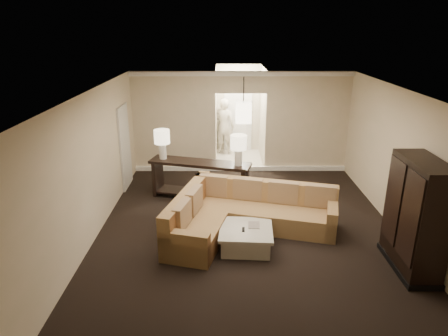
{
  "coord_description": "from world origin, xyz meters",
  "views": [
    {
      "loc": [
        -0.5,
        -6.85,
        3.94
      ],
      "look_at": [
        -0.47,
        1.2,
        1.06
      ],
      "focal_mm": 32.0,
      "sensor_mm": 36.0,
      "label": 1
    }
  ],
  "objects_px": {
    "sectional_sofa": "(241,214)",
    "armoire": "(416,219)",
    "person": "(224,123)",
    "drink_table": "(264,195)",
    "coffee_table": "(246,238)",
    "console_table": "(200,177)"
  },
  "relations": [
    {
      "from": "sectional_sofa",
      "to": "armoire",
      "type": "height_order",
      "value": "armoire"
    },
    {
      "from": "person",
      "to": "drink_table",
      "type": "bearing_deg",
      "value": 121.15
    },
    {
      "from": "sectional_sofa",
      "to": "coffee_table",
      "type": "relative_size",
      "value": 3.38
    },
    {
      "from": "coffee_table",
      "to": "sectional_sofa",
      "type": "bearing_deg",
      "value": 95.47
    },
    {
      "from": "person",
      "to": "armoire",
      "type": "bearing_deg",
      "value": 135.75
    },
    {
      "from": "coffee_table",
      "to": "drink_table",
      "type": "height_order",
      "value": "drink_table"
    },
    {
      "from": "armoire",
      "to": "drink_table",
      "type": "height_order",
      "value": "armoire"
    },
    {
      "from": "coffee_table",
      "to": "console_table",
      "type": "xyz_separation_m",
      "value": [
        -0.97,
        2.28,
        0.35
      ]
    },
    {
      "from": "drink_table",
      "to": "console_table",
      "type": "bearing_deg",
      "value": 151.08
    },
    {
      "from": "drink_table",
      "to": "armoire",
      "type": "bearing_deg",
      "value": -43.19
    },
    {
      "from": "console_table",
      "to": "person",
      "type": "relative_size",
      "value": 1.23
    },
    {
      "from": "coffee_table",
      "to": "drink_table",
      "type": "relative_size",
      "value": 1.78
    },
    {
      "from": "console_table",
      "to": "armoire",
      "type": "distance_m",
      "value": 4.77
    },
    {
      "from": "coffee_table",
      "to": "drink_table",
      "type": "bearing_deg",
      "value": 72.14
    },
    {
      "from": "sectional_sofa",
      "to": "person",
      "type": "bearing_deg",
      "value": 108.21
    },
    {
      "from": "armoire",
      "to": "drink_table",
      "type": "bearing_deg",
      "value": 136.81
    },
    {
      "from": "drink_table",
      "to": "person",
      "type": "distance_m",
      "value": 4.52
    },
    {
      "from": "sectional_sofa",
      "to": "drink_table",
      "type": "bearing_deg",
      "value": 71.51
    },
    {
      "from": "sectional_sofa",
      "to": "armoire",
      "type": "relative_size",
      "value": 1.8
    },
    {
      "from": "person",
      "to": "coffee_table",
      "type": "bearing_deg",
      "value": 113.82
    },
    {
      "from": "console_table",
      "to": "armoire",
      "type": "xyz_separation_m",
      "value": [
        3.73,
        -2.94,
        0.38
      ]
    },
    {
      "from": "console_table",
      "to": "drink_table",
      "type": "xyz_separation_m",
      "value": [
        1.45,
        -0.8,
        -0.14
      ]
    }
  ]
}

